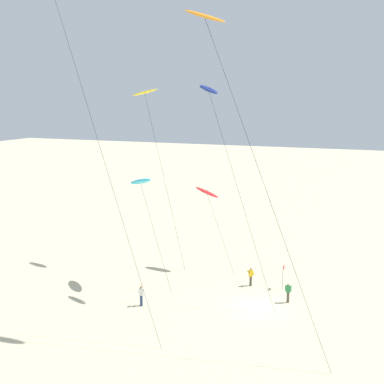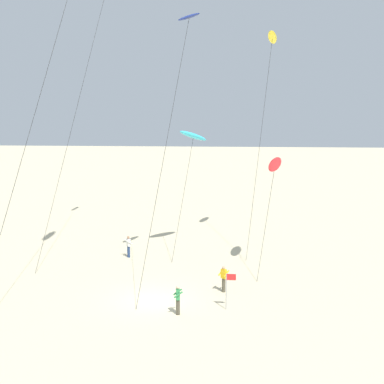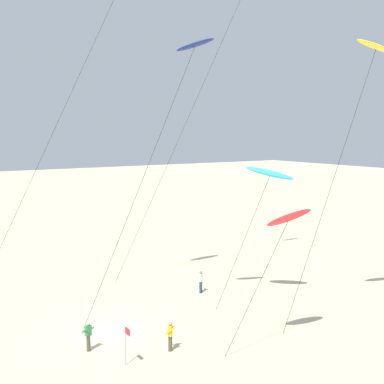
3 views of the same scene
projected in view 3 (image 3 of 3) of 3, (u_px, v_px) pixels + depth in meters
name	position (u px, v px, depth m)	size (l,w,h in m)	color
ground_plane	(110.00, 333.00, 30.26)	(260.00, 260.00, 0.00)	beige
kite_yellow	(375.00, 50.00, 29.24)	(2.47, 6.54, 17.29)	yellow
kite_cyan	(270.00, 174.00, 33.86)	(2.61, 5.09, 9.82)	#33BFE0
kite_red	(289.00, 218.00, 26.91)	(1.96, 4.63, 7.96)	red
kite_navy	(193.00, 50.00, 29.42)	(3.34, 7.60, 17.51)	navy
kite_flyer_nearest	(201.00, 281.00, 37.56)	(0.72, 0.72, 1.67)	navy
kite_flyer_middle	(88.00, 335.00, 27.62)	(0.59, 0.61, 1.67)	#4C4738
kite_flyer_furthest	(170.00, 335.00, 27.62)	(0.73, 0.72, 1.67)	#4C4738
marker_flag	(127.00, 338.00, 25.76)	(0.57, 0.05, 2.10)	gray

